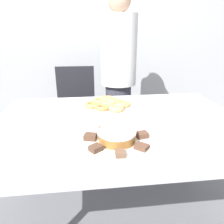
# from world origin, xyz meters

# --- Properties ---
(ground_plane) EXTENTS (12.00, 12.00, 0.00)m
(ground_plane) POSITION_xyz_m (0.00, 0.00, 0.00)
(ground_plane) COLOR slate
(wall_back) EXTENTS (8.00, 0.05, 2.60)m
(wall_back) POSITION_xyz_m (0.00, 1.64, 1.30)
(wall_back) COLOR #A8AAAD
(wall_back) RESTS_ON ground_plane
(table) EXTENTS (1.52, 1.09, 0.75)m
(table) POSITION_xyz_m (0.00, 0.00, 0.67)
(table) COLOR silver
(table) RESTS_ON ground_plane
(person_standing) EXTENTS (0.33, 0.33, 1.60)m
(person_standing) POSITION_xyz_m (0.11, 0.83, 0.84)
(person_standing) COLOR #383842
(person_standing) RESTS_ON ground_plane
(office_chair_left) EXTENTS (0.45, 0.45, 0.91)m
(office_chair_left) POSITION_xyz_m (-0.31, 0.96, 0.44)
(office_chair_left) COLOR black
(office_chair_left) RESTS_ON ground_plane
(plate_cake) EXTENTS (0.35, 0.35, 0.01)m
(plate_cake) POSITION_xyz_m (-0.05, -0.26, 0.75)
(plate_cake) COLOR white
(plate_cake) RESTS_ON table
(plate_donuts) EXTENTS (0.39, 0.39, 0.01)m
(plate_donuts) POSITION_xyz_m (-0.04, 0.28, 0.75)
(plate_donuts) COLOR white
(plate_donuts) RESTS_ON table
(frosted_cake) EXTENTS (0.18, 0.18, 0.06)m
(frosted_cake) POSITION_xyz_m (-0.05, -0.26, 0.78)
(frosted_cake) COLOR #9E662D
(frosted_cake) RESTS_ON plate_cake
(lamington_0) EXTENTS (0.07, 0.07, 0.03)m
(lamington_0) POSITION_xyz_m (-0.16, -0.34, 0.77)
(lamington_0) COLOR #513828
(lamington_0) RESTS_ON plate_cake
(lamington_1) EXTENTS (0.04, 0.05, 0.02)m
(lamington_1) POSITION_xyz_m (-0.06, -0.39, 0.77)
(lamington_1) COLOR brown
(lamington_1) RESTS_ON plate_cake
(lamington_2) EXTENTS (0.08, 0.08, 0.02)m
(lamington_2) POSITION_xyz_m (0.05, -0.35, 0.77)
(lamington_2) COLOR brown
(lamington_2) RESTS_ON plate_cake
(lamington_3) EXTENTS (0.06, 0.06, 0.03)m
(lamington_3) POSITION_xyz_m (0.08, -0.23, 0.77)
(lamington_3) COLOR brown
(lamington_3) RESTS_ON plate_cake
(lamington_4) EXTENTS (0.05, 0.06, 0.03)m
(lamington_4) POSITION_xyz_m (0.01, -0.14, 0.77)
(lamington_4) COLOR brown
(lamington_4) RESTS_ON plate_cake
(lamington_5) EXTENTS (0.06, 0.06, 0.02)m
(lamington_5) POSITION_xyz_m (-0.11, -0.14, 0.77)
(lamington_5) COLOR brown
(lamington_5) RESTS_ON plate_cake
(lamington_6) EXTENTS (0.07, 0.06, 0.03)m
(lamington_6) POSITION_xyz_m (-0.18, -0.22, 0.77)
(lamington_6) COLOR #513828
(lamington_6) RESTS_ON plate_cake
(donut_0) EXTENTS (0.11, 0.11, 0.04)m
(donut_0) POSITION_xyz_m (-0.04, 0.28, 0.77)
(donut_0) COLOR #E5AD66
(donut_0) RESTS_ON plate_donuts
(donut_1) EXTENTS (0.11, 0.11, 0.03)m
(donut_1) POSITION_xyz_m (0.06, 0.25, 0.77)
(donut_1) COLOR tan
(donut_1) RESTS_ON plate_donuts
(donut_2) EXTENTS (0.10, 0.10, 0.03)m
(donut_2) POSITION_xyz_m (0.02, 0.32, 0.77)
(donut_2) COLOR tan
(donut_2) RESTS_ON plate_donuts
(donut_3) EXTENTS (0.13, 0.13, 0.03)m
(donut_3) POSITION_xyz_m (-0.04, 0.37, 0.77)
(donut_3) COLOR tan
(donut_3) RESTS_ON plate_donuts
(donut_4) EXTENTS (0.12, 0.12, 0.04)m
(donut_4) POSITION_xyz_m (-0.09, 0.33, 0.77)
(donut_4) COLOR tan
(donut_4) RESTS_ON plate_donuts
(donut_5) EXTENTS (0.12, 0.12, 0.03)m
(donut_5) POSITION_xyz_m (-0.15, 0.27, 0.77)
(donut_5) COLOR #D18E4C
(donut_5) RESTS_ON plate_donuts
(donut_6) EXTENTS (0.10, 0.10, 0.03)m
(donut_6) POSITION_xyz_m (-0.09, 0.20, 0.77)
(donut_6) COLOR #C68447
(donut_6) RESTS_ON plate_donuts
(donut_7) EXTENTS (0.11, 0.11, 0.04)m
(donut_7) POSITION_xyz_m (-0.00, 0.16, 0.77)
(donut_7) COLOR #E5AD66
(donut_7) RESTS_ON plate_donuts
(napkin) EXTENTS (0.17, 0.14, 0.01)m
(napkin) POSITION_xyz_m (-0.56, 0.02, 0.75)
(napkin) COLOR white
(napkin) RESTS_ON table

